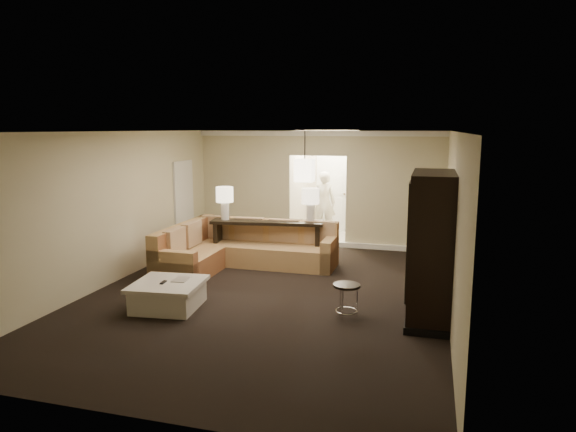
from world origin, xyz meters
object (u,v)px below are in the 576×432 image
(console_table, at_px, (267,238))
(sectional_sofa, at_px, (239,250))
(person, at_px, (324,200))
(coffee_table, at_px, (168,294))
(drink_table, at_px, (347,294))
(armoire, at_px, (430,250))

(console_table, bearing_deg, sectional_sofa, -139.35)
(console_table, height_order, person, person)
(coffee_table, xyz_separation_m, person, (1.23, 6.30, 0.74))
(sectional_sofa, distance_m, drink_table, 3.43)
(armoire, distance_m, person, 6.30)
(coffee_table, bearing_deg, drink_table, 7.43)
(coffee_table, distance_m, console_table, 3.19)
(coffee_table, relative_size, drink_table, 2.27)
(console_table, xyz_separation_m, person, (0.56, 3.19, 0.41))
(sectional_sofa, height_order, console_table, sectional_sofa)
(sectional_sofa, distance_m, console_table, 0.71)
(armoire, bearing_deg, drink_table, -166.95)
(sectional_sofa, xyz_separation_m, person, (1.02, 3.70, 0.58))
(console_table, height_order, drink_table, console_table)
(drink_table, bearing_deg, person, 105.01)
(person, bearing_deg, coffee_table, 65.96)
(console_table, bearing_deg, drink_table, -59.50)
(console_table, distance_m, person, 3.27)
(armoire, bearing_deg, console_table, 143.70)
(sectional_sofa, distance_m, person, 3.88)
(drink_table, relative_size, person, 0.27)
(armoire, bearing_deg, coffee_table, -170.87)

